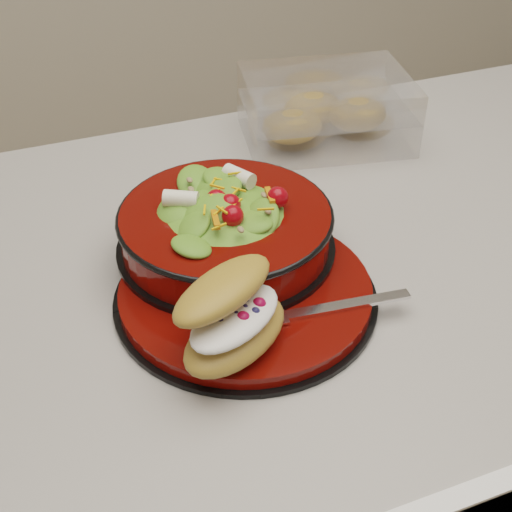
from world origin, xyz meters
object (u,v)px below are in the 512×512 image
object	(u,v)px
island_counter	(373,446)
fork	(323,309)
pastry_box	(325,110)
salad_bowl	(225,221)
croissant	(233,315)
dinner_plate	(247,293)

from	to	relation	value
island_counter	fork	xyz separation A→B (m)	(-0.18, -0.13, 0.47)
pastry_box	fork	bearing A→B (deg)	-104.89
island_counter	pastry_box	size ratio (longest dim) A/B	4.69
island_counter	salad_bowl	bearing A→B (deg)	178.51
salad_bowl	croissant	bearing A→B (deg)	-106.85
croissant	pastry_box	world-z (taller)	croissant
salad_bowl	island_counter	bearing A→B (deg)	-1.49
dinner_plate	croissant	xyz separation A→B (m)	(-0.04, -0.08, 0.05)
island_counter	fork	size ratio (longest dim) A/B	6.95
salad_bowl	fork	xyz separation A→B (m)	(0.06, -0.14, -0.04)
fork	croissant	bearing A→B (deg)	102.92
fork	pastry_box	distance (m)	0.42
island_counter	croissant	world-z (taller)	croissant
dinner_plate	fork	world-z (taller)	fork
fork	dinner_plate	bearing A→B (deg)	47.88
dinner_plate	fork	size ratio (longest dim) A/B	1.60
island_counter	dinner_plate	bearing A→B (deg)	-164.83
salad_bowl	pastry_box	size ratio (longest dim) A/B	0.94
island_counter	croissant	size ratio (longest dim) A/B	8.51
dinner_plate	pastry_box	xyz separation A→B (m)	(0.24, 0.31, 0.03)
dinner_plate	croissant	size ratio (longest dim) A/B	1.96
pastry_box	croissant	bearing A→B (deg)	-115.26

